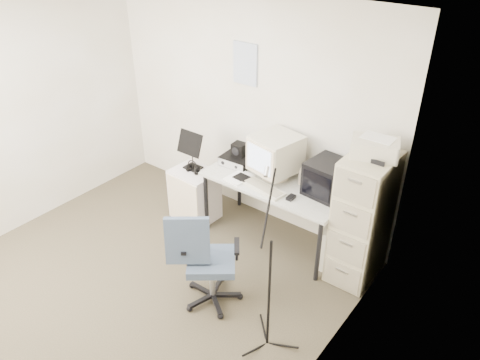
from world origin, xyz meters
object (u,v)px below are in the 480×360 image
Objects in this scene: side_cart at (195,194)px; desk at (274,210)px; office_chair at (211,260)px; filing_cabinet at (362,219)px.

desk is at bearing 14.71° from side_cart.
side_cart is (-0.96, -0.20, -0.06)m from desk.
desk is 2.47× the size of side_cart.
office_chair is at bearing -86.53° from desk.
filing_cabinet is 0.87× the size of desk.
office_chair is 1.38m from side_cart.
filing_cabinet reaches higher than office_chair.
desk is at bearing -178.19° from filing_cabinet.
filing_cabinet reaches higher than side_cart.
desk is 1.12m from office_chair.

